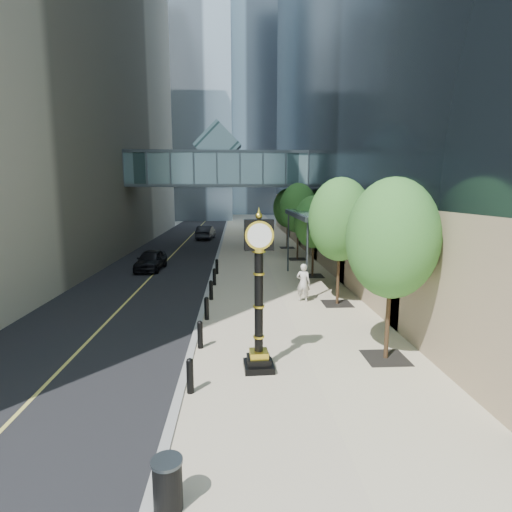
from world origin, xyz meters
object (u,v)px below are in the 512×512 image
at_px(street_clock, 259,304).
at_px(trash_bin, 168,486).
at_px(car_far, 206,232).
at_px(car_near, 151,260).
at_px(pedestrian, 303,283).

relative_size(street_clock, trash_bin, 5.48).
bearing_deg(car_far, car_near, 87.26).
xyz_separation_m(trash_bin, car_near, (-4.84, 21.97, 0.22)).
bearing_deg(car_far, pedestrian, 109.61).
relative_size(pedestrian, car_far, 0.41).
distance_m(trash_bin, pedestrian, 13.97).
distance_m(trash_bin, car_far, 40.21).
height_order(street_clock, car_near, street_clock).
xyz_separation_m(car_near, car_far, (2.55, 18.17, 0.06)).
relative_size(car_near, car_far, 0.89).
height_order(trash_bin, car_far, car_far).
height_order(street_clock, trash_bin, street_clock).
xyz_separation_m(street_clock, trash_bin, (-1.92, -5.50, -1.69)).
bearing_deg(street_clock, pedestrian, 67.52).
relative_size(street_clock, car_near, 1.18).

